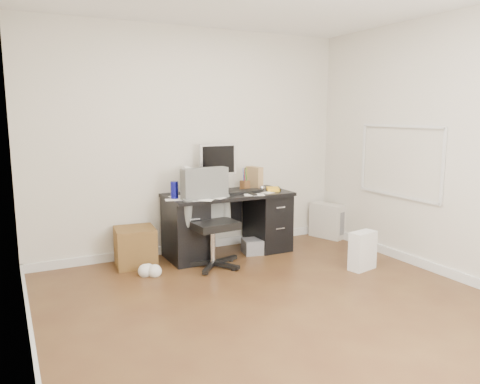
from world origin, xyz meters
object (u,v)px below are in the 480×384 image
object	(u,v)px
desk	(228,222)
office_chair	(212,219)
lcd_monitor	(218,167)
keyboard	(243,192)
pc_tower	(327,221)
wicker_basket	(135,247)

from	to	relation	value
desk	office_chair	world-z (taller)	office_chair
lcd_monitor	keyboard	size ratio (longest dim) A/B	1.19
pc_tower	wicker_basket	bearing A→B (deg)	160.28
desk	keyboard	bearing A→B (deg)	-22.30
keyboard	office_chair	size ratio (longest dim) A/B	0.46
office_chair	pc_tower	distance (m)	1.99
pc_tower	keyboard	bearing A→B (deg)	165.85
desk	wicker_basket	size ratio (longest dim) A/B	3.49
pc_tower	wicker_basket	xyz separation A→B (m)	(-2.67, 0.01, -0.02)
keyboard	wicker_basket	bearing A→B (deg)	166.40
lcd_monitor	wicker_basket	distance (m)	1.35
lcd_monitor	pc_tower	xyz separation A→B (m)	(1.61, -0.09, -0.81)
keyboard	pc_tower	size ratio (longest dim) A/B	1.07
desk	keyboard	world-z (taller)	keyboard
desk	lcd_monitor	bearing A→B (deg)	111.18
office_chair	pc_tower	bearing A→B (deg)	7.99
pc_tower	wicker_basket	world-z (taller)	pc_tower
desk	pc_tower	size ratio (longest dim) A/B	3.22
desk	keyboard	size ratio (longest dim) A/B	3.00
pc_tower	wicker_basket	size ratio (longest dim) A/B	1.09
keyboard	lcd_monitor	bearing A→B (deg)	127.64
desk	office_chair	bearing A→B (deg)	-134.85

